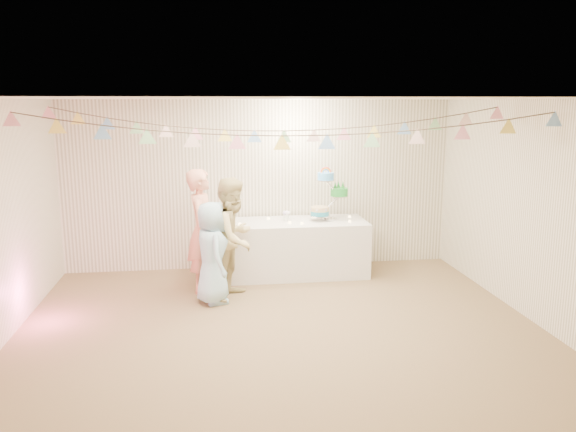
{
  "coord_description": "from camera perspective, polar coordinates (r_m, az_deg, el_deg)",
  "views": [
    {
      "loc": [
        -0.74,
        -6.07,
        2.57
      ],
      "look_at": [
        0.2,
        0.8,
        1.15
      ],
      "focal_mm": 35.0,
      "sensor_mm": 36.0,
      "label": 1
    }
  ],
  "objects": [
    {
      "name": "posy",
      "position": [
        8.38,
        -0.18,
        -0.44
      ],
      "size": [
        0.13,
        0.13,
        0.15
      ],
      "primitive_type": null,
      "color": "white",
      "rests_on": "table"
    },
    {
      "name": "person_adult_b",
      "position": [
        7.42,
        -5.56,
        -2.24
      ],
      "size": [
        0.93,
        0.98,
        1.61
      ],
      "primitive_type": "imported",
      "rotation": [
        0.0,
        0.0,
        1.03
      ],
      "color": "#CDB97E",
      "rests_on": "floor"
    },
    {
      "name": "person_child",
      "position": [
        7.28,
        -7.73,
        -3.72
      ],
      "size": [
        0.56,
        0.73,
        1.33
      ],
      "primitive_type": "imported",
      "rotation": [
        0.0,
        0.0,
        1.8
      ],
      "color": "#A5D2E9",
      "rests_on": "floor"
    },
    {
      "name": "cake_bottom",
      "position": [
        8.4,
        3.23,
        -0.36
      ],
      "size": [
        0.31,
        0.31,
        0.15
      ],
      "primitive_type": null,
      "color": "teal",
      "rests_on": "cake_stand"
    },
    {
      "name": "tealight_3",
      "position": [
        8.61,
        2.61,
        -0.07
      ],
      "size": [
        0.04,
        0.04,
        0.03
      ],
      "primitive_type": "cylinder",
      "color": "#FFD88C",
      "rests_on": "table"
    },
    {
      "name": "bunting_front",
      "position": [
        5.92,
        -0.62,
        9.15
      ],
      "size": [
        5.6,
        0.9,
        0.36
      ],
      "primitive_type": null,
      "color": "#72A5E5",
      "rests_on": "ceiling"
    },
    {
      "name": "tealight_2",
      "position": [
        8.14,
        1.43,
        -0.74
      ],
      "size": [
        0.04,
        0.04,
        0.03
      ],
      "primitive_type": "cylinder",
      "color": "#FFD88C",
      "rests_on": "table"
    },
    {
      "name": "back_wall",
      "position": [
        8.7,
        -2.82,
        3.16
      ],
      "size": [
        6.0,
        6.0,
        0.0
      ],
      "primitive_type": "plane",
      "color": "white",
      "rests_on": "ground"
    },
    {
      "name": "tealight_6",
      "position": [
        8.2,
        0.18,
        -0.65
      ],
      "size": [
        0.04,
        0.04,
        0.03
      ],
      "primitive_type": "cylinder",
      "color": "#FFD88C",
      "rests_on": "table"
    },
    {
      "name": "person_adult_a",
      "position": [
        7.72,
        -8.66,
        -1.49
      ],
      "size": [
        0.51,
        0.68,
        1.69
      ],
      "primitive_type": "imported",
      "rotation": [
        0.0,
        0.0,
        1.38
      ],
      "color": "#ED997C",
      "rests_on": "floor"
    },
    {
      "name": "right_wall",
      "position": [
        7.24,
        23.45,
        0.5
      ],
      "size": [
        5.0,
        5.0,
        0.0
      ],
      "primitive_type": "plane",
      "color": "white",
      "rests_on": "ground"
    },
    {
      "name": "front_wall",
      "position": [
        3.86,
        3.71,
        -7.66
      ],
      "size": [
        6.0,
        6.0,
        0.0
      ],
      "primitive_type": "plane",
      "color": "white",
      "rests_on": "ground"
    },
    {
      "name": "table",
      "position": [
        8.44,
        0.51,
        -3.26
      ],
      "size": [
        2.19,
        0.87,
        0.82
      ],
      "primitive_type": "cube",
      "color": "silver",
      "rests_on": "floor"
    },
    {
      "name": "cake_middle",
      "position": [
        8.56,
        5.23,
        1.67
      ],
      "size": [
        0.27,
        0.27,
        0.22
      ],
      "primitive_type": null,
      "color": "green",
      "rests_on": "cake_stand"
    },
    {
      "name": "tealight_1",
      "position": [
        8.47,
        -2.0,
        -0.25
      ],
      "size": [
        0.04,
        0.04,
        0.03
      ],
      "primitive_type": "cylinder",
      "color": "#FFD88C",
      "rests_on": "table"
    },
    {
      "name": "cake_top_tier",
      "position": [
        8.35,
        3.84,
        3.32
      ],
      "size": [
        0.25,
        0.25,
        0.19
      ],
      "primitive_type": null,
      "color": "#4FA8F9",
      "rests_on": "cake_stand"
    },
    {
      "name": "tealight_4",
      "position": [
        8.32,
        6.29,
        -0.53
      ],
      "size": [
        0.04,
        0.04,
        0.03
      ],
      "primitive_type": "cylinder",
      "color": "#FFD88C",
      "rests_on": "table"
    },
    {
      "name": "bunting_back",
      "position": [
        7.21,
        -1.92,
        9.82
      ],
      "size": [
        5.6,
        1.1,
        0.4
      ],
      "primitive_type": null,
      "color": "pink",
      "rests_on": "ceiling"
    },
    {
      "name": "platter",
      "position": [
        8.25,
        -3.1,
        -1.13
      ],
      "size": [
        0.31,
        0.31,
        0.02
      ],
      "primitive_type": "cylinder",
      "color": "white",
      "rests_on": "table"
    },
    {
      "name": "tealight_5",
      "position": [
        8.66,
        6.28,
        -0.06
      ],
      "size": [
        0.04,
        0.04,
        0.03
      ],
      "primitive_type": "cylinder",
      "color": "#FFD88C",
      "rests_on": "table"
    },
    {
      "name": "ceiling",
      "position": [
        6.12,
        -0.86,
        11.85
      ],
      "size": [
        6.0,
        6.0,
        0.0
      ],
      "primitive_type": "plane",
      "color": "white",
      "rests_on": "ground"
    },
    {
      "name": "cake_stand",
      "position": [
        8.43,
        4.17,
        1.64
      ],
      "size": [
        0.66,
        0.39,
        0.74
      ],
      "primitive_type": null,
      "color": "silver",
      "rests_on": "table"
    },
    {
      "name": "floor",
      "position": [
        6.64,
        -0.79,
        -11.22
      ],
      "size": [
        6.0,
        6.0,
        0.0
      ],
      "primitive_type": "plane",
      "color": "brown",
      "rests_on": "ground"
    },
    {
      "name": "tealight_0",
      "position": [
        8.12,
        -4.93,
        -0.81
      ],
      "size": [
        0.04,
        0.04,
        0.03
      ],
      "primitive_type": "cylinder",
      "color": "#FFD88C",
      "rests_on": "table"
    }
  ]
}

